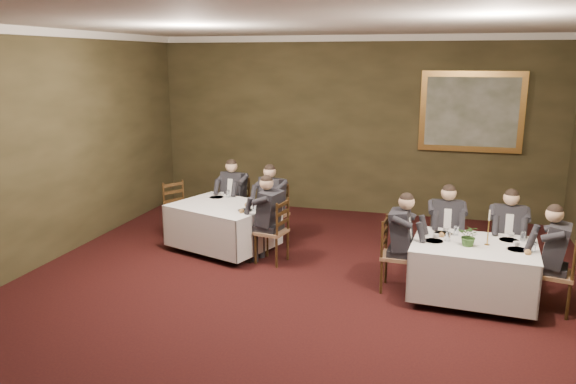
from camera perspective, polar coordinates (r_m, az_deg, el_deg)
The scene contains 26 objects.
ground at distance 7.05m, azimuth -0.47°, elevation -12.37°, with size 10.00×10.00×0.00m, color black.
ceiling at distance 6.36m, azimuth -0.54°, elevation 17.33°, with size 8.00×10.00×0.10m, color silver.
back_wall at distance 11.31m, azimuth 6.60°, elevation 6.67°, with size 8.00×0.10×3.50m, color #2D2916.
crown_molding at distance 6.35m, azimuth -0.54°, elevation 16.79°, with size 8.00×10.00×0.12m.
table_main at distance 7.66m, azimuth 18.26°, elevation -7.27°, with size 1.63×1.29×0.67m.
table_second at distance 9.19m, azimuth -6.61°, elevation -3.20°, with size 1.88×1.65×0.67m.
chair_main_backleft at distance 8.47m, azimuth 15.55°, elevation -6.26°, with size 0.48×0.46×1.00m.
diner_main_backleft at distance 8.39m, azimuth 15.65°, elevation -4.81°, with size 0.45×0.51×1.35m.
chair_main_backright at distance 8.47m, azimuth 21.16°, elevation -6.70°, with size 0.46×0.44×1.00m.
diner_main_backright at distance 8.38m, azimuth 21.29°, elevation -5.26°, with size 0.44×0.50×1.35m.
chair_main_endleft at distance 7.78m, azimuth 10.94°, elevation -7.77°, with size 0.44×0.46×1.00m.
diner_main_endleft at distance 7.70m, azimuth 11.10°, elevation -6.20°, with size 0.50×0.44×1.35m.
chair_main_endright at distance 7.77m, azimuth 25.43°, elevation -8.93°, with size 0.51×0.52×1.00m.
diner_main_endright at distance 7.69m, azimuth 25.52°, elevation -7.34°, with size 0.56×0.50×1.35m.
chair_sec_backleft at distance 10.09m, azimuth -5.37°, elevation -2.63°, with size 0.51×0.49×1.00m.
diner_sec_backleft at distance 10.02m, azimuth -5.44°, elevation -1.39°, with size 0.48×0.54×1.35m.
chair_sec_backright at distance 9.59m, azimuth -1.51°, elevation -3.44°, with size 0.55×0.54×1.00m.
diner_sec_backright at distance 9.52m, azimuth -1.56°, elevation -2.14°, with size 0.53×0.58×1.35m.
chair_sec_endright at distance 8.65m, azimuth -1.60°, elevation -5.34°, with size 0.49×0.51×1.00m.
diner_sec_endright at distance 8.59m, azimuth -1.68°, elevation -3.88°, with size 0.54×0.48×1.35m.
chair_sec_endleft at distance 9.90m, azimuth -10.89°, elevation -3.13°, with size 0.59×0.60×1.00m.
centerpiece at distance 7.41m, azimuth 17.95°, elevation -4.15°, with size 0.27×0.23×0.29m, color #2D5926.
candlestick at distance 7.52m, azimuth 19.66°, elevation -3.82°, with size 0.07×0.07×0.47m.
place_setting_table_main at distance 7.89m, azimuth 15.90°, elevation -3.82°, with size 0.33×0.31×0.14m.
place_setting_table_second at distance 9.62m, azimuth -6.91°, elevation -0.32°, with size 0.33×0.31×0.14m.
painting at distance 11.08m, azimuth 18.13°, elevation 7.75°, with size 1.87×0.09×1.49m.
Camera 1 is at (1.76, -6.09, 3.07)m, focal length 35.00 mm.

